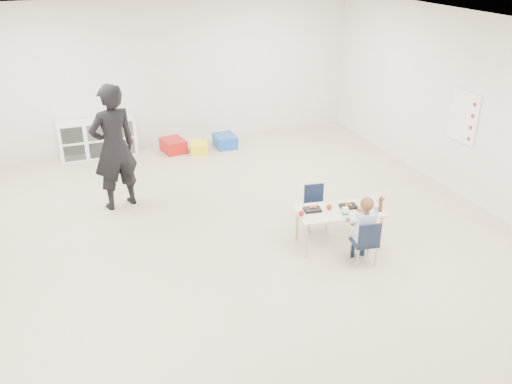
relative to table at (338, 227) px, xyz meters
name	(u,v)px	position (x,y,z in m)	size (l,w,h in m)	color
room	(231,155)	(-1.40, 0.24, 1.14)	(9.00, 9.02, 2.80)	#C1B294
table	(338,227)	(0.00, 0.00, 0.00)	(1.21, 0.73, 0.52)	beige
chair_near	(364,242)	(0.07, -0.52, 0.05)	(0.30, 0.28, 0.62)	#101A32
chair_far	(316,208)	(-0.07, 0.52, 0.05)	(0.30, 0.28, 0.62)	#101A32
child	(365,229)	(0.07, -0.52, 0.23)	(0.42, 0.42, 0.98)	#B0C5EE
lunch_tray_near	(348,206)	(0.14, 0.03, 0.27)	(0.22, 0.16, 0.03)	black
lunch_tray_far	(312,210)	(-0.34, 0.11, 0.27)	(0.22, 0.16, 0.03)	black
milk_carton	(345,211)	(0.00, -0.15, 0.31)	(0.07, 0.07, 0.10)	white
bread_roll	(361,208)	(0.25, -0.11, 0.29)	(0.09, 0.09, 0.07)	tan
apple_near	(329,207)	(-0.13, 0.06, 0.29)	(0.07, 0.07, 0.07)	#A01B0E
apple_far	(301,213)	(-0.54, 0.03, 0.29)	(0.07, 0.07, 0.07)	#A01B0E
cubby_shelf	(98,138)	(-2.60, 4.52, 0.09)	(1.40, 0.40, 0.70)	white
rules_poster	(463,117)	(2.58, 0.84, 0.99)	(0.02, 0.60, 0.80)	white
adult	(114,147)	(-2.55, 2.24, 0.69)	(0.70, 0.46, 1.91)	black
bin_red	(173,146)	(-1.25, 4.22, -0.14)	(0.39, 0.50, 0.25)	#B01511
bin_yellow	(199,148)	(-0.80, 3.99, -0.16)	(0.32, 0.41, 0.20)	yellow
bin_blue	(225,141)	(-0.24, 4.12, -0.14)	(0.38, 0.49, 0.24)	#184DB5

